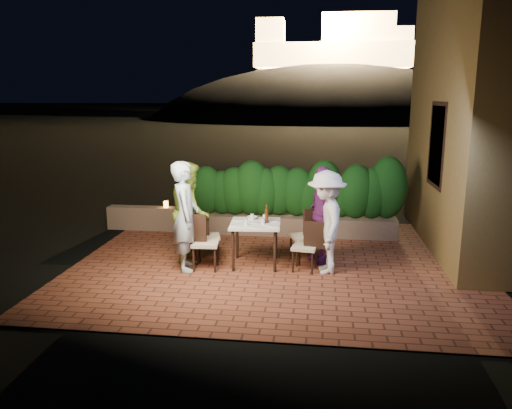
% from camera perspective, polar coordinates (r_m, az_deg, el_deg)
% --- Properties ---
extents(ground, '(400.00, 400.00, 0.00)m').
position_cam_1_polar(ground, '(8.47, 2.26, -7.66)').
color(ground, black).
rests_on(ground, ground).
extents(terrace_floor, '(7.00, 6.00, 0.15)m').
position_cam_1_polar(terrace_floor, '(8.96, 2.54, -6.91)').
color(terrace_floor, brown).
rests_on(terrace_floor, ground).
extents(building_wall, '(1.60, 5.00, 5.00)m').
position_cam_1_polar(building_wall, '(10.36, 23.98, 9.21)').
color(building_wall, olive).
rests_on(building_wall, ground).
extents(window_pane, '(0.08, 1.00, 1.40)m').
position_cam_1_polar(window_pane, '(9.71, 20.11, 6.41)').
color(window_pane, black).
rests_on(window_pane, building_wall).
extents(window_frame, '(0.06, 1.15, 1.55)m').
position_cam_1_polar(window_frame, '(9.71, 20.05, 6.42)').
color(window_frame, black).
rests_on(window_frame, building_wall).
extents(planter, '(4.20, 0.55, 0.40)m').
position_cam_1_polar(planter, '(10.59, 4.45, -2.35)').
color(planter, '#7B634E').
rests_on(planter, ground).
extents(hedge, '(4.00, 0.70, 1.10)m').
position_cam_1_polar(hedge, '(10.42, 4.52, 1.64)').
color(hedge, '#124112').
rests_on(hedge, planter).
extents(parapet, '(2.20, 0.30, 0.50)m').
position_cam_1_polar(parapet, '(11.12, -11.17, -1.57)').
color(parapet, '#7B634E').
rests_on(parapet, ground).
extents(hill, '(52.00, 40.00, 22.00)m').
position_cam_1_polar(hill, '(68.29, 8.43, 6.36)').
color(hill, black).
rests_on(hill, ground).
extents(fortress, '(26.00, 8.00, 8.00)m').
position_cam_1_polar(fortress, '(68.37, 8.83, 18.54)').
color(fortress, '#FFCC7A').
rests_on(fortress, hill).
extents(dining_table, '(0.90, 0.90, 0.75)m').
position_cam_1_polar(dining_table, '(8.62, -0.08, -4.53)').
color(dining_table, white).
rests_on(dining_table, ground).
extents(plate_nw, '(0.20, 0.20, 0.01)m').
position_cam_1_polar(plate_nw, '(8.36, -2.36, -2.37)').
color(plate_nw, white).
rests_on(plate_nw, dining_table).
extents(plate_sw, '(0.22, 0.22, 0.01)m').
position_cam_1_polar(plate_sw, '(8.72, -1.96, -1.74)').
color(plate_sw, white).
rests_on(plate_sw, dining_table).
extents(plate_ne, '(0.21, 0.21, 0.01)m').
position_cam_1_polar(plate_ne, '(8.32, 1.98, -2.43)').
color(plate_ne, white).
rests_on(plate_ne, dining_table).
extents(plate_se, '(0.24, 0.24, 0.01)m').
position_cam_1_polar(plate_se, '(8.68, 1.87, -1.80)').
color(plate_se, white).
rests_on(plate_se, dining_table).
extents(plate_centre, '(0.21, 0.21, 0.01)m').
position_cam_1_polar(plate_centre, '(8.54, -0.28, -2.03)').
color(plate_centre, white).
rests_on(plate_centre, dining_table).
extents(plate_front, '(0.22, 0.22, 0.01)m').
position_cam_1_polar(plate_front, '(8.22, 0.16, -2.61)').
color(plate_front, white).
rests_on(plate_front, dining_table).
extents(glass_nw, '(0.06, 0.06, 0.10)m').
position_cam_1_polar(glass_nw, '(8.36, -1.15, -2.04)').
color(glass_nw, silver).
rests_on(glass_nw, dining_table).
extents(glass_sw, '(0.06, 0.06, 0.11)m').
position_cam_1_polar(glass_sw, '(8.70, -0.42, -1.44)').
color(glass_sw, silver).
rests_on(glass_sw, dining_table).
extents(glass_ne, '(0.06, 0.06, 0.10)m').
position_cam_1_polar(glass_ne, '(8.42, 0.79, -1.92)').
color(glass_ne, silver).
rests_on(glass_ne, dining_table).
extents(glass_se, '(0.06, 0.06, 0.11)m').
position_cam_1_polar(glass_se, '(8.67, 1.00, -1.49)').
color(glass_se, silver).
rests_on(glass_se, dining_table).
extents(beer_bottle, '(0.06, 0.06, 0.31)m').
position_cam_1_polar(beer_bottle, '(8.50, 1.22, -1.06)').
color(beer_bottle, '#471F0B').
rests_on(beer_bottle, dining_table).
extents(bowl, '(0.22, 0.22, 0.04)m').
position_cam_1_polar(bowl, '(8.78, -0.45, -1.52)').
color(bowl, white).
rests_on(bowl, dining_table).
extents(chair_left_front, '(0.47, 0.47, 0.94)m').
position_cam_1_polar(chair_left_front, '(8.44, -5.80, -4.28)').
color(chair_left_front, black).
rests_on(chair_left_front, ground).
extents(chair_left_back, '(0.49, 0.49, 0.86)m').
position_cam_1_polar(chair_left_back, '(8.97, -5.46, -3.56)').
color(chair_left_back, black).
rests_on(chair_left_back, ground).
extents(chair_right_front, '(0.45, 0.45, 0.85)m').
position_cam_1_polar(chair_right_front, '(8.37, 5.58, -4.74)').
color(chair_right_front, black).
rests_on(chair_right_front, ground).
extents(chair_right_back, '(0.59, 0.59, 0.94)m').
position_cam_1_polar(chair_right_back, '(8.83, 5.56, -3.54)').
color(chair_right_back, black).
rests_on(chair_right_back, ground).
extents(diner_blue, '(0.60, 0.76, 1.84)m').
position_cam_1_polar(diner_blue, '(8.35, -8.09, -1.33)').
color(diner_blue, silver).
rests_on(diner_blue, ground).
extents(diner_green, '(0.85, 0.99, 1.75)m').
position_cam_1_polar(diner_green, '(8.91, -7.50, -0.75)').
color(diner_green, '#95BD3B').
rests_on(diner_green, ground).
extents(diner_white, '(0.76, 1.17, 1.70)m').
position_cam_1_polar(diner_white, '(8.23, 8.03, -2.02)').
color(diner_white, white).
rests_on(diner_white, ground).
extents(diner_purple, '(0.73, 1.08, 1.70)m').
position_cam_1_polar(diner_purple, '(8.75, 7.59, -1.14)').
color(diner_purple, '#72297D').
rests_on(diner_purple, ground).
extents(parapet_lamp, '(0.10, 0.10, 0.14)m').
position_cam_1_polar(parapet_lamp, '(10.99, -10.26, 0.01)').
color(parapet_lamp, orange).
rests_on(parapet_lamp, parapet).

